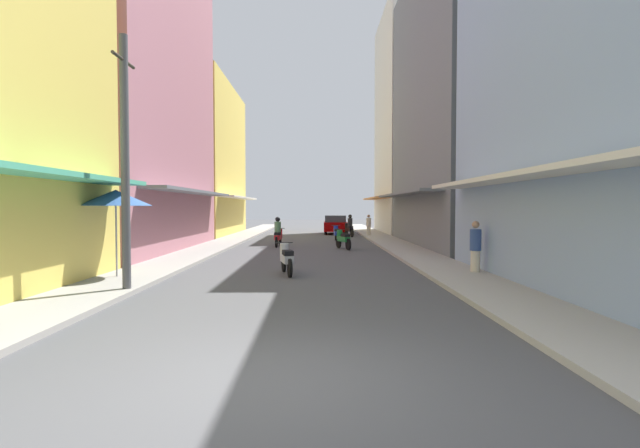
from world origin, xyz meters
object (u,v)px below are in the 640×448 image
motorbike_green (343,239)px  vendor_umbrella (116,198)px  motorbike_silver (286,258)px  motorbike_blue (336,233)px  pedestrian_far (369,225)px  parked_car (335,224)px  utility_pole (125,162)px  pedestrian_midway (475,248)px  motorbike_black (349,227)px  motorbike_red (278,233)px

motorbike_green → vendor_umbrella: (-6.97, -9.95, 1.84)m
motorbike_silver → motorbike_blue: 14.31m
motorbike_green → pedestrian_far: pedestrian_far is taller
parked_car → utility_pole: (-6.01, -25.20, 2.42)m
pedestrian_far → utility_pole: size_ratio=0.25×
motorbike_blue → parked_car: 7.89m
motorbike_blue → pedestrian_midway: size_ratio=1.09×
motorbike_green → utility_pole: utility_pole is taller
pedestrian_midway → utility_pole: bearing=-163.1°
motorbike_green → parked_car: 13.27m
motorbike_blue → motorbike_black: motorbike_black is taller
motorbike_black → parked_car: (-0.84, 3.63, 0.04)m
motorbike_blue → motorbike_green: size_ratio=1.04×
pedestrian_far → vendor_umbrella: bearing=-115.0°
pedestrian_midway → pedestrian_far: bearing=93.3°
motorbike_red → parked_car: motorbike_red is taller
utility_pole → parked_car: bearing=76.6°
motorbike_red → pedestrian_midway: 12.53m
pedestrian_midway → pedestrian_far: pedestrian_midway is taller
utility_pole → motorbike_blue: bearing=71.6°
motorbike_green → vendor_umbrella: bearing=-125.0°
motorbike_black → vendor_umbrella: size_ratio=0.69×
motorbike_blue → utility_pole: bearing=-108.4°
motorbike_blue → motorbike_black: bearing=75.8°
parked_car → pedestrian_far: pedestrian_far is taller
motorbike_silver → utility_pole: bearing=-138.9°
pedestrian_far → vendor_umbrella: (-9.38, -20.08, 1.57)m
parked_car → motorbike_blue: bearing=-91.7°
motorbike_green → parked_car: size_ratio=0.42×
motorbike_silver → vendor_umbrella: (-4.74, -1.19, 1.84)m
motorbike_blue → motorbike_black: size_ratio=1.02×
motorbike_green → pedestrian_midway: size_ratio=1.04×
motorbike_silver → vendor_umbrella: bearing=-165.9°
parked_car → utility_pole: 26.02m
motorbike_black → parked_car: size_ratio=0.43×
motorbike_blue → vendor_umbrella: vendor_umbrella is taller
motorbike_black → motorbike_green: size_ratio=1.02×
utility_pole → pedestrian_midway: bearing=16.9°
motorbike_blue → motorbike_red: bearing=-129.1°
motorbike_red → vendor_umbrella: bearing=-107.7°
motorbike_black → motorbike_green: (-0.98, -9.64, -0.20)m
motorbike_black → utility_pole: 22.77m
motorbike_black → pedestrian_midway: pedestrian_midway is taller
motorbike_blue → parked_car: bearing=88.3°
motorbike_silver → motorbike_blue: (2.14, 14.15, 0.00)m
motorbike_green → pedestrian_far: size_ratio=1.11×
motorbike_silver → motorbike_blue: same height
motorbike_red → pedestrian_midway: size_ratio=1.09×
motorbike_red → pedestrian_far: bearing=56.7°
motorbike_red → motorbike_green: bearing=-22.6°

